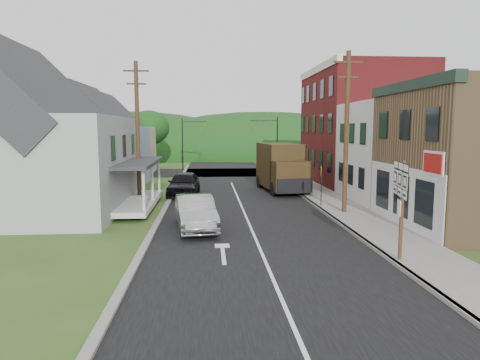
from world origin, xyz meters
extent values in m
plane|color=#2D4719|center=(0.00, 0.00, 0.00)|extent=(120.00, 120.00, 0.00)
cube|color=black|center=(0.00, 10.00, 0.00)|extent=(9.00, 90.00, 0.02)
cube|color=black|center=(0.00, 27.00, 0.00)|extent=(60.00, 9.00, 0.02)
cube|color=slate|center=(5.90, 8.00, 0.07)|extent=(2.80, 55.00, 0.15)
cube|color=slate|center=(4.55, 8.00, 0.07)|extent=(0.20, 55.00, 0.15)
cube|color=slate|center=(-4.65, 8.00, 0.06)|extent=(0.30, 55.00, 0.12)
cube|color=silver|center=(11.30, 7.50, 3.25)|extent=(8.00, 7.00, 6.50)
cube|color=maroon|center=(11.30, 17.00, 5.00)|extent=(8.00, 12.00, 10.00)
cube|color=gray|center=(-12.00, 6.00, 2.75)|extent=(10.00, 12.00, 5.50)
cube|color=#8595B6|center=(-11.00, 17.00, 2.50)|extent=(7.00, 8.00, 5.00)
cube|color=#B5AB8C|center=(-11.50, 26.00, 2.50)|extent=(7.00, 8.00, 5.00)
cylinder|color=#472D19|center=(5.60, 3.50, 4.50)|extent=(0.26, 0.26, 9.00)
cube|color=#472D19|center=(5.60, 3.50, 8.40)|extent=(1.60, 0.10, 0.10)
cube|color=#472D19|center=(5.60, 3.50, 7.60)|extent=(1.20, 0.10, 0.10)
cylinder|color=#472D19|center=(-6.50, 8.00, 4.50)|extent=(0.26, 0.26, 9.00)
cube|color=#472D19|center=(-6.50, 8.00, 8.40)|extent=(1.60, 0.10, 0.10)
cube|color=#472D19|center=(-6.50, 8.00, 7.60)|extent=(1.20, 0.10, 0.10)
cylinder|color=black|center=(5.00, 23.50, 3.00)|extent=(0.14, 0.14, 6.00)
cylinder|color=black|center=(3.60, 23.50, 5.60)|extent=(2.80, 0.10, 0.10)
imported|color=olive|center=(2.40, 23.50, 4.90)|extent=(0.16, 0.20, 1.00)
cylinder|color=black|center=(-5.00, 30.50, 3.00)|extent=(0.14, 0.14, 6.00)
cylinder|color=black|center=(-3.60, 30.50, 5.60)|extent=(2.80, 0.10, 0.10)
imported|color=olive|center=(-2.40, 30.50, 4.90)|extent=(0.16, 0.20, 1.00)
cylinder|color=#382616|center=(-17.00, 12.00, 1.96)|extent=(0.36, 0.36, 3.92)
cylinder|color=#382616|center=(-19.00, 20.00, 2.38)|extent=(0.36, 0.36, 4.76)
ellipsoid|color=#113610|center=(-19.00, 20.00, 5.95)|extent=(5.80, 5.80, 4.93)
cylinder|color=#382616|center=(-9.00, 32.00, 1.96)|extent=(0.36, 0.36, 3.92)
ellipsoid|color=#113610|center=(-9.00, 32.00, 4.90)|extent=(4.80, 4.80, 4.08)
ellipsoid|color=#113610|center=(0.00, 55.00, 0.00)|extent=(90.00, 30.00, 16.00)
imported|color=#A1A2A6|center=(-2.67, 0.43, 0.80)|extent=(2.33, 5.06, 1.61)
imported|color=black|center=(-3.80, 10.86, 0.86)|extent=(2.40, 5.18, 1.72)
cube|color=black|center=(3.52, 13.09, 2.00)|extent=(3.14, 5.27, 3.31)
cube|color=black|center=(3.83, 10.14, 1.43)|extent=(2.80, 2.09, 2.17)
cube|color=black|center=(3.80, 10.36, 2.34)|extent=(2.53, 1.61, 0.06)
cube|color=black|center=(3.93, 9.17, 0.86)|extent=(2.52, 0.43, 1.03)
cylinder|color=black|center=(2.62, 10.12, 0.51)|extent=(0.43, 1.06, 1.03)
cylinder|color=black|center=(5.01, 10.38, 0.51)|extent=(0.43, 1.06, 1.03)
cylinder|color=black|center=(2.14, 14.67, 0.51)|extent=(0.43, 1.06, 1.03)
cylinder|color=black|center=(4.53, 14.92, 0.51)|extent=(0.43, 1.06, 1.03)
cube|color=#472D19|center=(4.80, -5.30, 1.93)|extent=(0.13, 0.13, 3.56)
cube|color=black|center=(4.74, -5.29, 3.05)|extent=(0.46, 2.00, 0.08)
cube|color=white|center=(4.55, -5.97, 3.51)|extent=(0.14, 0.55, 0.22)
cube|color=white|center=(4.55, -5.97, 3.05)|extent=(0.15, 0.60, 0.56)
cube|color=white|center=(4.55, -5.97, 2.59)|extent=(0.14, 0.55, 0.28)
cube|color=white|center=(4.70, -5.28, 3.51)|extent=(0.14, 0.55, 0.22)
cube|color=white|center=(4.70, -5.28, 3.05)|extent=(0.15, 0.60, 0.56)
cube|color=white|center=(4.70, -5.28, 2.59)|extent=(0.14, 0.55, 0.28)
cube|color=white|center=(4.85, -4.58, 3.51)|extent=(0.14, 0.55, 0.22)
cube|color=white|center=(4.85, -4.58, 3.05)|extent=(0.15, 0.60, 0.56)
cube|color=white|center=(4.85, -4.58, 2.59)|extent=(0.14, 0.55, 0.28)
cube|color=white|center=(4.70, -5.28, 2.03)|extent=(0.11, 0.45, 0.56)
cylinder|color=black|center=(4.80, 5.50, 1.31)|extent=(0.07, 0.07, 2.31)
cube|color=black|center=(4.74, 5.50, 2.27)|extent=(0.14, 0.67, 0.68)
cube|color=yellow|center=(4.75, 5.50, 2.27)|extent=(0.14, 0.61, 0.61)
camera|label=1|loc=(-2.04, -19.75, 4.83)|focal=32.00mm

